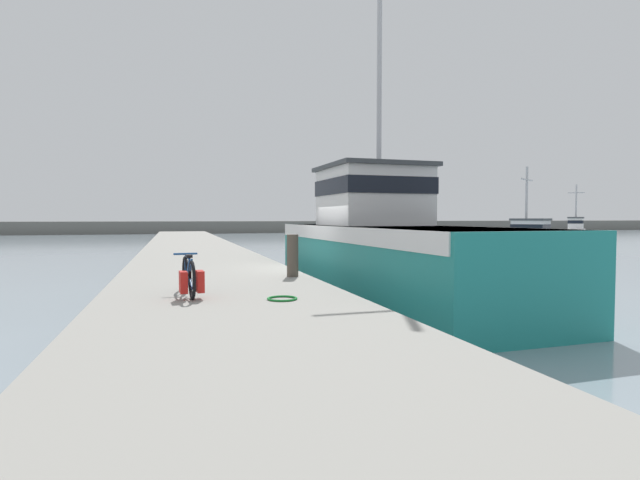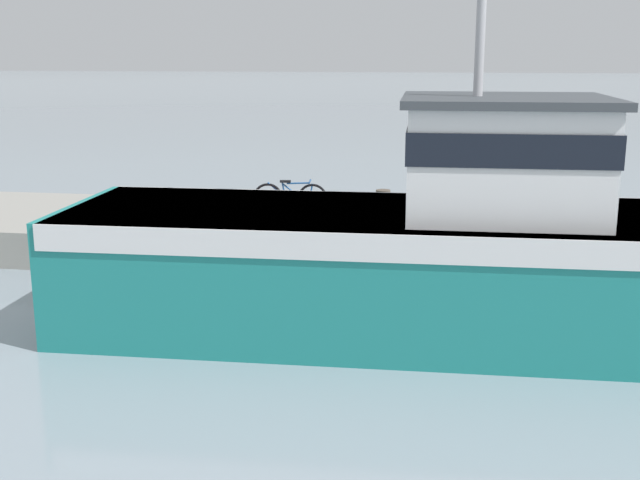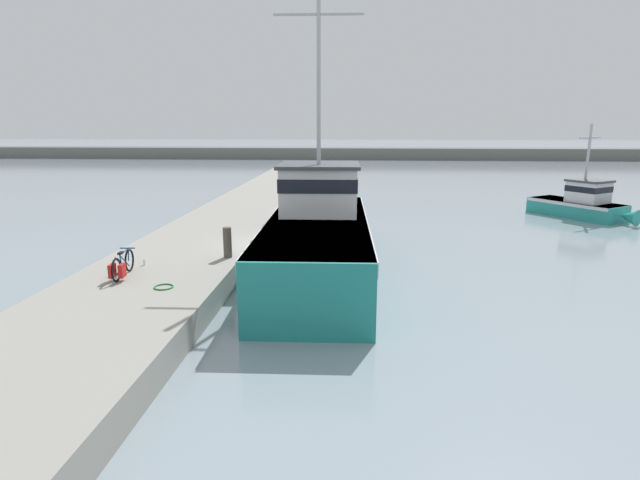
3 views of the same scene
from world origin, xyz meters
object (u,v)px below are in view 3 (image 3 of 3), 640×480
at_px(bicycle_touring, 121,266).
at_px(mooring_post, 227,242).
at_px(boat_blue_far, 581,203).
at_px(fishing_boat_main, 318,232).
at_px(water_bottle_by_bike, 144,262).

xyz_separation_m(bicycle_touring, mooring_post, (2.47, 2.46, 0.16)).
distance_m(boat_blue_far, mooring_post, 21.01).
distance_m(boat_blue_far, bicycle_touring, 24.46).
relative_size(boat_blue_far, bicycle_touring, 3.32).
distance_m(fishing_boat_main, water_bottle_by_bike, 5.83).
xyz_separation_m(fishing_boat_main, water_bottle_by_bike, (-5.29, -2.39, -0.52)).
relative_size(boat_blue_far, mooring_post, 5.57).
distance_m(fishing_boat_main, boat_blue_far, 17.93).
distance_m(fishing_boat_main, bicycle_touring, 6.56).
bearing_deg(boat_blue_far, mooring_post, 2.99).
bearing_deg(mooring_post, bicycle_touring, -135.19).
distance_m(bicycle_touring, mooring_post, 3.49).
height_order(boat_blue_far, bicycle_touring, boat_blue_far).
bearing_deg(fishing_boat_main, bicycle_touring, -146.78).
relative_size(fishing_boat_main, water_bottle_by_bike, 66.12).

